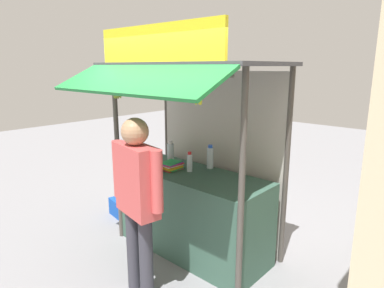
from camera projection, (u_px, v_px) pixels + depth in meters
ground_plane at (192, 249)px, 4.11m from camera, size 20.00×20.00×0.00m
stall_counter at (192, 212)px, 4.00m from camera, size 1.86×0.74×0.98m
stall_structure at (198, 122)px, 3.83m from camera, size 2.06×1.60×2.59m
water_bottle_back_right at (210, 157)px, 4.05m from camera, size 0.08×0.08×0.29m
water_bottle_rear_center at (190, 162)px, 3.93m from camera, size 0.07×0.07×0.24m
water_bottle_far_right at (170, 153)px, 4.23m from camera, size 0.08×0.08×0.30m
magazine_stack_back_left at (171, 166)px, 4.02m from camera, size 0.22×0.27×0.09m
magazine_stack_far_left at (148, 169)px, 3.93m from camera, size 0.19×0.26×0.08m
banana_bunch_leftmost at (117, 92)px, 3.81m from camera, size 0.11×0.11×0.28m
banana_bunch_inner_left at (198, 97)px, 3.00m from camera, size 0.10×0.10×0.25m
vendor_person at (137, 192)px, 3.12m from camera, size 0.67×0.30×1.76m
plastic_crate at (125, 206)px, 5.06m from camera, size 0.42×0.42×0.26m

